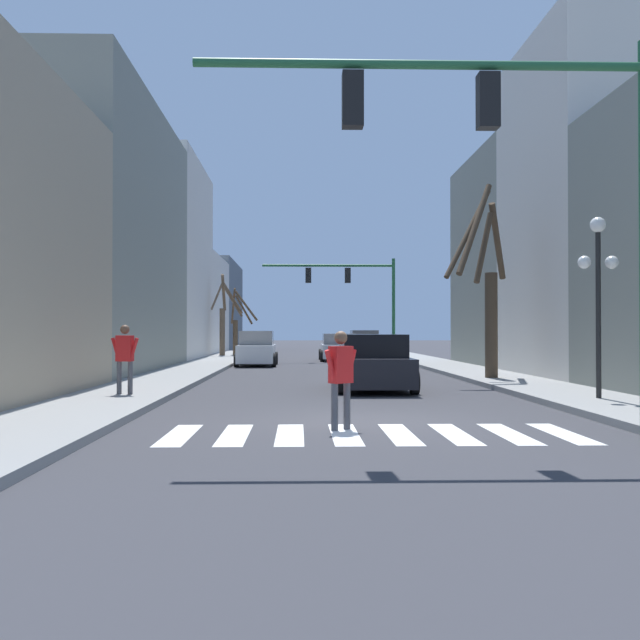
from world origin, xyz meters
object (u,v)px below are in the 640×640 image
(traffic_signal_near, at_px, (513,148))
(street_tree_right_far, at_px, (487,287))
(car_driving_toward_lane, at_px, (364,344))
(street_tree_left_mid, at_px, (224,318))
(car_parked_left_near, at_px, (339,348))
(street_tree_right_near, at_px, (238,326))
(pedestrian_waiting_at_curb, at_px, (341,371))
(street_lamp_right_corner, at_px, (598,270))
(car_parked_right_near, at_px, (372,364))
(traffic_signal_far, at_px, (353,286))
(pedestrian_near_right_corner, at_px, (125,353))
(car_parked_right_far, at_px, (257,350))

(traffic_signal_near, relative_size, street_tree_right_far, 1.08)
(car_driving_toward_lane, distance_m, street_tree_left_mid, 9.53)
(car_parked_left_near, height_order, street_tree_right_near, street_tree_right_near)
(pedestrian_waiting_at_curb, distance_m, street_tree_right_near, 35.37)
(car_driving_toward_lane, relative_size, street_tree_right_near, 1.09)
(street_lamp_right_corner, xyz_separation_m, car_parked_right_near, (-4.79, 4.39, -2.36))
(traffic_signal_far, relative_size, car_parked_right_near, 1.57)
(traffic_signal_near, distance_m, pedestrian_near_right_corner, 10.88)
(traffic_signal_far, distance_m, street_tree_right_near, 9.61)
(street_lamp_right_corner, xyz_separation_m, car_parked_right_far, (-8.95, 19.46, -2.33))
(traffic_signal_near, distance_m, car_parked_left_near, 31.44)
(pedestrian_waiting_at_curb, bearing_deg, street_tree_right_far, -155.50)
(pedestrian_waiting_at_curb, distance_m, street_tree_left_mid, 35.26)
(car_parked_right_far, bearing_deg, street_lamp_right_corner, -155.29)
(traffic_signal_near, distance_m, street_lamp_right_corner, 6.95)
(traffic_signal_near, distance_m, street_tree_left_mid, 37.25)
(pedestrian_waiting_at_curb, height_order, street_tree_right_near, street_tree_right_near)
(street_lamp_right_corner, relative_size, street_tree_right_near, 0.97)
(traffic_signal_near, bearing_deg, traffic_signal_far, 90.40)
(street_tree_right_far, bearing_deg, traffic_signal_far, 100.36)
(car_parked_left_near, height_order, pedestrian_near_right_corner, pedestrian_near_right_corner)
(car_driving_toward_lane, relative_size, street_tree_right_far, 0.72)
(pedestrian_near_right_corner, bearing_deg, street_tree_left_mid, 104.05)
(car_parked_left_near, bearing_deg, pedestrian_waiting_at_curb, 176.98)
(pedestrian_near_right_corner, bearing_deg, car_parked_left_near, 87.90)
(car_driving_toward_lane, distance_m, car_parked_right_far, 14.77)
(pedestrian_near_right_corner, bearing_deg, traffic_signal_far, 85.59)
(traffic_signal_far, bearing_deg, car_parked_right_near, -92.67)
(traffic_signal_near, relative_size, street_tree_right_near, 1.63)
(car_parked_right_near, height_order, car_parked_right_far, car_parked_right_far)
(traffic_signal_far, relative_size, street_tree_left_mid, 1.44)
(car_parked_left_near, relative_size, pedestrian_near_right_corner, 2.70)
(car_parked_right_far, distance_m, pedestrian_waiting_at_curb, 23.86)
(traffic_signal_far, distance_m, pedestrian_near_right_corner, 24.51)
(street_tree_left_mid, bearing_deg, street_lamp_right_corner, -69.13)
(car_driving_toward_lane, bearing_deg, street_tree_right_near, 103.29)
(car_parked_left_near, bearing_deg, pedestrian_near_right_corner, 164.81)
(street_lamp_right_corner, bearing_deg, street_tree_right_near, 109.33)
(car_parked_right_near, relative_size, street_tree_right_far, 0.73)
(pedestrian_near_right_corner, distance_m, pedestrian_waiting_at_curb, 7.49)
(street_tree_right_far, relative_size, street_tree_right_near, 1.50)
(pedestrian_waiting_at_curb, bearing_deg, car_parked_left_near, -133.25)
(pedestrian_near_right_corner, distance_m, street_tree_right_far, 12.22)
(car_driving_toward_lane, distance_m, street_tree_right_far, 25.56)
(car_driving_toward_lane, xyz_separation_m, street_tree_left_mid, (-9.11, -2.20, 1.72))
(car_parked_right_far, xyz_separation_m, street_tree_left_mid, (-2.70, 11.11, 1.74))
(car_parked_right_far, bearing_deg, pedestrian_waiting_at_curb, -173.36)
(car_parked_right_far, bearing_deg, street_tree_left_mid, 13.66)
(car_parked_right_far, height_order, street_tree_right_far, street_tree_right_far)
(car_parked_right_near, relative_size, car_driving_toward_lane, 1.01)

